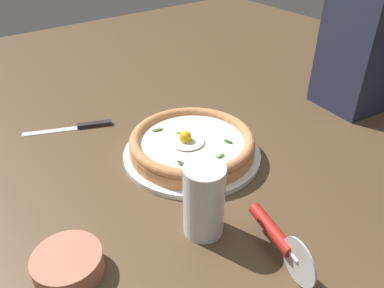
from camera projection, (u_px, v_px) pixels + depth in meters
The scene contains 7 objects.
ground_plane at pixel (187, 175), 0.85m from camera, with size 2.40×2.40×0.03m, color brown.
pizza_plate at pixel (192, 153), 0.88m from camera, with size 0.31×0.31×0.01m, color white.
pizza at pixel (192, 143), 0.86m from camera, with size 0.28×0.28×0.06m.
side_bowl at pixel (68, 264), 0.60m from camera, with size 0.11×0.11×0.04m, color #BA7159.
pizza_cutter at pixel (278, 237), 0.62m from camera, with size 0.05×0.17×0.08m.
table_knife at pixel (81, 126), 0.98m from camera, with size 0.21×0.10×0.01m.
drinking_glass at pixel (204, 205), 0.66m from camera, with size 0.07×0.07×0.14m.
Camera 1 is at (-0.39, -0.54, 0.51)m, focal length 35.90 mm.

